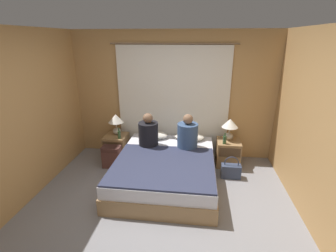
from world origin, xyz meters
TOP-DOWN VIEW (x-y plane):
  - ground_plane at (0.00, 0.00)m, footprint 16.00×16.00m
  - wall_back at (0.00, 1.98)m, footprint 4.09×0.06m
  - wall_left at (-2.01, 0.00)m, footprint 0.06×4.02m
  - wall_right at (2.01, 0.00)m, footprint 0.06×4.02m
  - curtain_panel at (0.00, 1.92)m, footprint 2.40×0.02m
  - bed at (0.00, 0.85)m, footprint 1.64×2.03m
  - nightstand_left at (-1.12, 1.59)m, footprint 0.44×0.47m
  - nightstand_right at (1.12, 1.59)m, footprint 0.44×0.47m
  - lamp_left at (-1.12, 1.67)m, footprint 0.31×0.31m
  - lamp_right at (1.12, 1.67)m, footprint 0.31×0.31m
  - pillow_left at (-0.36, 1.66)m, footprint 0.58×0.34m
  - pillow_right at (0.36, 1.66)m, footprint 0.58×0.34m
  - blanket_on_bed at (0.00, 0.55)m, footprint 1.58×1.37m
  - person_left_in_bed at (-0.38, 1.28)m, footprint 0.36×0.36m
  - person_right_in_bed at (0.34, 1.28)m, footprint 0.37×0.37m
  - beer_bottle_on_left_stand at (-0.99, 1.46)m, footprint 0.06×0.06m
  - beer_bottle_on_right_stand at (1.02, 1.46)m, footprint 0.06×0.06m
  - backpack_on_floor at (-1.08, 1.21)m, footprint 0.35×0.21m
  - handbag_on_floor at (1.13, 1.11)m, footprint 0.34×0.16m

SIDE VIEW (x-z plane):
  - ground_plane at x=0.00m, z-range 0.00..0.00m
  - handbag_on_floor at x=1.13m, z-range -0.07..0.34m
  - bed at x=0.00m, z-range 0.00..0.45m
  - backpack_on_floor at x=-1.08m, z-range 0.03..0.45m
  - nightstand_left at x=-1.12m, z-range 0.00..0.50m
  - nightstand_right at x=1.12m, z-range 0.00..0.50m
  - blanket_on_bed at x=0.00m, z-range 0.45..0.48m
  - pillow_left at x=-0.36m, z-range 0.45..0.57m
  - pillow_right at x=0.36m, z-range 0.45..0.57m
  - beer_bottle_on_right_stand at x=1.02m, z-range 0.47..0.68m
  - beer_bottle_on_left_stand at x=-0.99m, z-range 0.47..0.68m
  - person_left_in_bed at x=-0.38m, z-range 0.39..1.02m
  - person_right_in_bed at x=0.34m, z-range 0.39..1.03m
  - lamp_left at x=-1.12m, z-range 0.57..0.98m
  - lamp_right at x=1.12m, z-range 0.57..0.98m
  - curtain_panel at x=0.00m, z-range 0.00..2.25m
  - wall_back at x=0.00m, z-range 0.00..2.50m
  - wall_left at x=-2.01m, z-range 0.00..2.50m
  - wall_right at x=2.01m, z-range 0.00..2.50m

